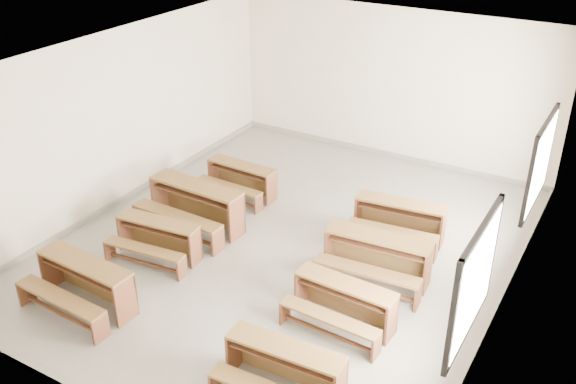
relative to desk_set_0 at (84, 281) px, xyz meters
The scene contains 9 objects.
room 3.80m from the desk_set_0, 58.08° to the left, with size 8.50×8.50×3.20m.
desk_set_0 is the anchor object (origin of this frame).
desk_set_1 1.53m from the desk_set_0, 88.10° to the left, with size 1.47×0.88×0.63m.
desk_set_2 2.60m from the desk_set_0, 90.27° to the left, with size 1.79×0.97×0.79m.
desk_set_3 3.98m from the desk_set_0, 89.90° to the left, with size 1.42×0.78×0.63m.
desk_set_4 3.34m from the desk_set_0, ahead, with size 1.51×0.84×0.66m.
desk_set_5 3.71m from the desk_set_0, 23.80° to the left, with size 1.48×0.81×0.65m.
desk_set_6 4.32m from the desk_set_0, 39.19° to the left, with size 1.68×0.97×0.73m.
desk_set_7 5.13m from the desk_set_0, 51.33° to the left, with size 1.58×0.95×0.68m.
Camera 1 is at (4.62, -7.90, 5.78)m, focal length 40.00 mm.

